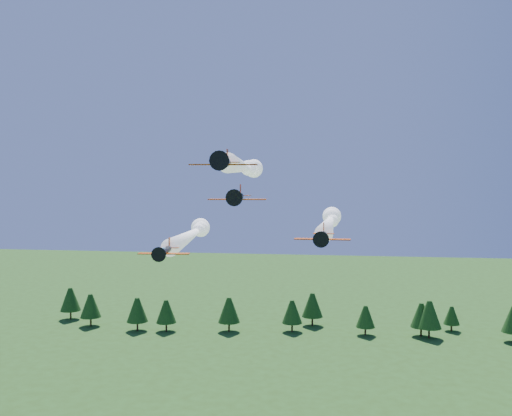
# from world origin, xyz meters

# --- Properties ---
(plane_lead) EXTENTS (9.83, 54.59, 3.70)m
(plane_lead) POSITION_xyz_m (-3.10, 20.18, 51.71)
(plane_lead) COLOR black
(plane_lead) RESTS_ON ground
(plane_left) EXTENTS (8.88, 42.12, 3.70)m
(plane_left) POSITION_xyz_m (-12.73, 22.04, 40.03)
(plane_left) COLOR black
(plane_left) RESTS_ON ground
(plane_right) EXTENTS (7.34, 45.45, 3.70)m
(plane_right) POSITION_xyz_m (11.15, 24.88, 42.18)
(plane_right) COLOR black
(plane_right) RESTS_ON ground
(plane_slot) EXTENTS (8.57, 9.31, 3.01)m
(plane_slot) POSITION_xyz_m (-1.95, 6.79, 47.11)
(plane_slot) COLOR black
(plane_slot) RESTS_ON ground
(treeline) EXTENTS (168.05, 21.64, 11.77)m
(treeline) POSITION_xyz_m (5.71, 108.54, 6.88)
(treeline) COLOR #382314
(treeline) RESTS_ON ground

